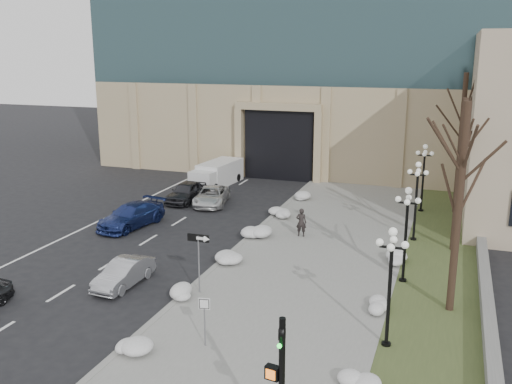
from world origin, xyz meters
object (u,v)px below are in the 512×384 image
car_e (186,192)px  lamppost_a (391,271)px  pedestrian (301,222)px  car_c (131,216)px  one_way_sign (202,246)px  box_truck (217,174)px  lamppost_b (407,222)px  lamppost_d (424,169)px  keep_sign (204,312)px  car_b (124,273)px  car_d (212,196)px  lamppost_c (417,191)px

car_e → lamppost_a: (16.54, -16.65, 2.33)m
pedestrian → car_c: bearing=2.4°
car_e → one_way_sign: one_way_sign is taller
box_truck → lamppost_b: lamppost_b is taller
lamppost_a → lamppost_b: size_ratio=1.00×
car_c → lamppost_a: lamppost_a is taller
one_way_sign → lamppost_d: size_ratio=0.61×
pedestrian → one_way_sign: 9.74m
lamppost_a → keep_sign: bearing=-160.0°
car_b → pedestrian: size_ratio=2.18×
car_c → car_d: size_ratio=1.10×
box_truck → keep_sign: 26.65m
keep_sign → lamppost_d: size_ratio=0.43×
car_c → lamppost_b: lamppost_b is taller
pedestrian → lamppost_d: 10.54m
car_d → lamppost_a: (14.47, -16.56, 2.43)m
lamppost_c → lamppost_d: 6.50m
keep_sign → lamppost_a: 7.02m
car_d → lamppost_c: size_ratio=0.97×
lamppost_a → one_way_sign: bearing=166.9°
car_d → lamppost_b: size_ratio=0.97×
lamppost_d → one_way_sign: bearing=-115.9°
lamppost_b → lamppost_c: 6.50m
car_b → lamppost_b: lamppost_b is taller
lamppost_a → pedestrian: bearing=119.3°
car_b → one_way_sign: one_way_sign is taller
car_d → lamppost_c: (14.47, -3.56, 2.43)m
one_way_sign → lamppost_d: (8.50, 17.52, 0.66)m
lamppost_c → car_c: bearing=-170.0°
car_e → box_truck: 5.67m
car_b → lamppost_a: lamppost_a is taller
box_truck → one_way_sign: one_way_sign is taller
car_c → one_way_sign: one_way_sign is taller
lamppost_b → lamppost_d: (0.00, 13.00, 0.00)m
pedestrian → lamppost_b: (6.38, -4.88, 2.09)m
lamppost_a → car_b: bearing=172.0°
car_e → pedestrian: (10.16, -5.27, 0.24)m
lamppost_c → lamppost_d: size_ratio=1.00×
car_c → lamppost_b: size_ratio=1.07×
pedestrian → keep_sign: keep_sign is taller
lamppost_c → lamppost_d: bearing=90.0°
car_b → car_d: (-1.95, 14.80, 0.03)m
keep_sign → lamppost_c: bearing=56.5°
car_b → car_d: car_d is taller
car_c → box_truck: bearing=96.9°
car_c → car_e: car_e is taller
car_d → lamppost_a: size_ratio=0.97×
car_c → pedestrian: (10.73, 1.40, 0.24)m
car_c → pedestrian: 10.83m
lamppost_a → lamppost_c: (0.00, 13.00, 0.00)m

